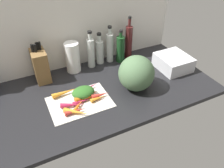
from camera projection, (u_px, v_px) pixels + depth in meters
ground_plane at (92, 93)px, 151.89cm from camera, size 170.00×80.00×3.00cm
wall_back at (70, 29)px, 160.61cm from camera, size 170.00×3.00×60.00cm
cutting_board at (80, 102)px, 141.26cm from camera, size 38.89×27.38×0.80cm
carrot_0 at (76, 112)px, 131.03cm from camera, size 13.75×11.93×3.31cm
carrot_1 at (100, 95)px, 143.58cm from camera, size 11.57×3.59×3.38cm
carrot_2 at (87, 93)px, 145.49cm from camera, size 11.99×8.90×3.22cm
carrot_3 at (79, 105)px, 136.77cm from camera, size 11.43×10.66×2.42cm
carrot_4 at (87, 96)px, 142.82cm from camera, size 16.73×6.22×3.52cm
carrot_5 at (82, 101)px, 139.52cm from camera, size 11.67×2.65×2.21cm
carrot_6 at (65, 92)px, 145.69cm from camera, size 16.89×4.58×3.34cm
carrot_7 at (76, 111)px, 132.11cm from camera, size 13.38×3.51×2.82cm
carrot_8 at (91, 96)px, 142.80cm from camera, size 15.75×5.35×2.90cm
carrot_9 at (72, 105)px, 136.21cm from camera, size 14.60×7.61×3.15cm
carrot_10 at (88, 88)px, 150.05cm from camera, size 15.12×6.67×2.92cm
carrot_11 at (86, 90)px, 147.74cm from camera, size 12.51×8.82×3.36cm
carrot_12 at (99, 98)px, 141.81cm from camera, size 10.34×3.11×2.48cm
carrot_greens_pile at (83, 92)px, 143.59cm from camera, size 14.81×11.39×6.27cm
winter_squash at (136, 73)px, 146.53cm from camera, size 24.06×23.88×24.12cm
knife_block at (40, 66)px, 154.97cm from camera, size 9.61×15.60×28.16cm
paper_towel_roll at (73, 57)px, 164.31cm from camera, size 10.64×10.64×23.02cm
bottle_0 at (91, 52)px, 168.69cm from camera, size 5.69×5.69×29.56cm
bottle_1 at (100, 51)px, 174.33cm from camera, size 6.06×6.06×25.56cm
bottle_2 at (110, 47)px, 175.48cm from camera, size 5.69×5.69×29.80cm
bottle_3 at (120, 49)px, 175.95cm from camera, size 6.59×6.59×26.81cm
bottle_4 at (129, 42)px, 179.19cm from camera, size 5.76×5.76×35.01cm
dish_rack at (173, 62)px, 170.55cm from camera, size 22.65×24.34×10.68cm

